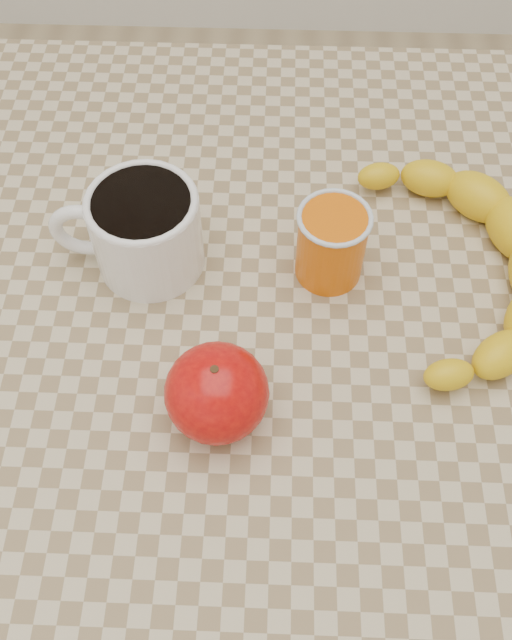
{
  "coord_description": "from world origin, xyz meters",
  "views": [
    {
      "loc": [
        0.01,
        -0.33,
        1.28
      ],
      "look_at": [
        0.0,
        0.0,
        0.77
      ],
      "focal_mm": 40.0,
      "sensor_mm": 36.0,
      "label": 1
    }
  ],
  "objects_px": {
    "table": "(256,378)",
    "banana": "(463,263)",
    "orange_juice_glass": "(331,243)",
    "apple": "(217,393)",
    "coffee_mug": "(143,229)"
  },
  "relations": [
    {
      "from": "table",
      "to": "banana",
      "type": "relative_size",
      "value": 2.63
    },
    {
      "from": "orange_juice_glass",
      "to": "apple",
      "type": "height_order",
      "value": "same"
    },
    {
      "from": "banana",
      "to": "coffee_mug",
      "type": "bearing_deg",
      "value": 176.36
    },
    {
      "from": "table",
      "to": "apple",
      "type": "xyz_separation_m",
      "value": [
        -0.03,
        -0.08,
        0.12
      ]
    },
    {
      "from": "coffee_mug",
      "to": "orange_juice_glass",
      "type": "height_order",
      "value": "coffee_mug"
    },
    {
      "from": "coffee_mug",
      "to": "banana",
      "type": "relative_size",
      "value": 0.45
    },
    {
      "from": "coffee_mug",
      "to": "banana",
      "type": "height_order",
      "value": "coffee_mug"
    },
    {
      "from": "coffee_mug",
      "to": "banana",
      "type": "bearing_deg",
      "value": -2.25
    },
    {
      "from": "coffee_mug",
      "to": "orange_juice_glass",
      "type": "relative_size",
      "value": 1.8
    },
    {
      "from": "banana",
      "to": "orange_juice_glass",
      "type": "bearing_deg",
      "value": 176.01
    },
    {
      "from": "table",
      "to": "coffee_mug",
      "type": "bearing_deg",
      "value": 143.49
    },
    {
      "from": "orange_juice_glass",
      "to": "apple",
      "type": "xyz_separation_m",
      "value": [
        -0.09,
        -0.15,
        -0.0
      ]
    },
    {
      "from": "banana",
      "to": "apple",
      "type": "bearing_deg",
      "value": -146.97
    },
    {
      "from": "orange_juice_glass",
      "to": "apple",
      "type": "distance_m",
      "value": 0.18
    },
    {
      "from": "table",
      "to": "apple",
      "type": "relative_size",
      "value": 8.0
    }
  ]
}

